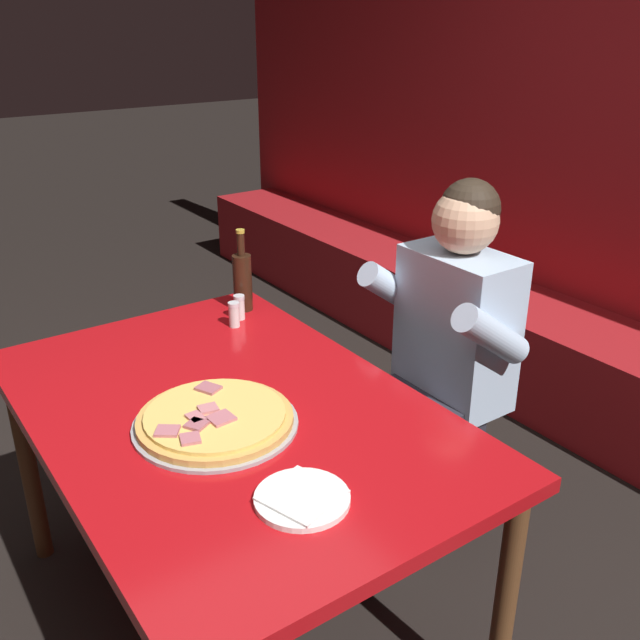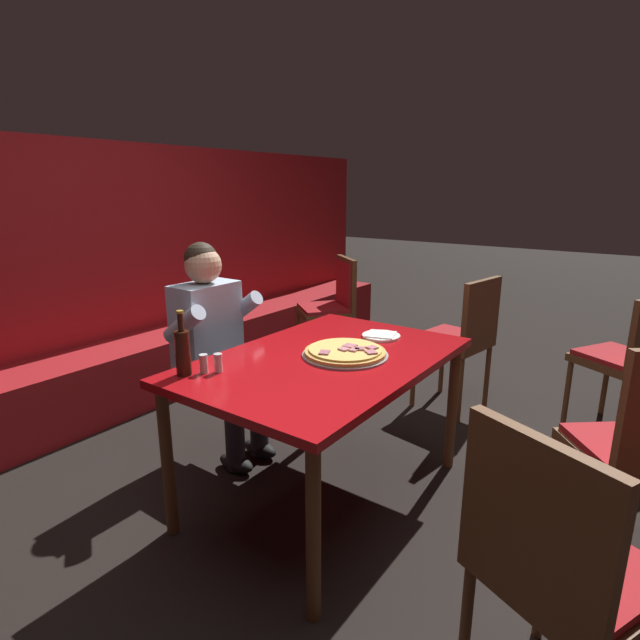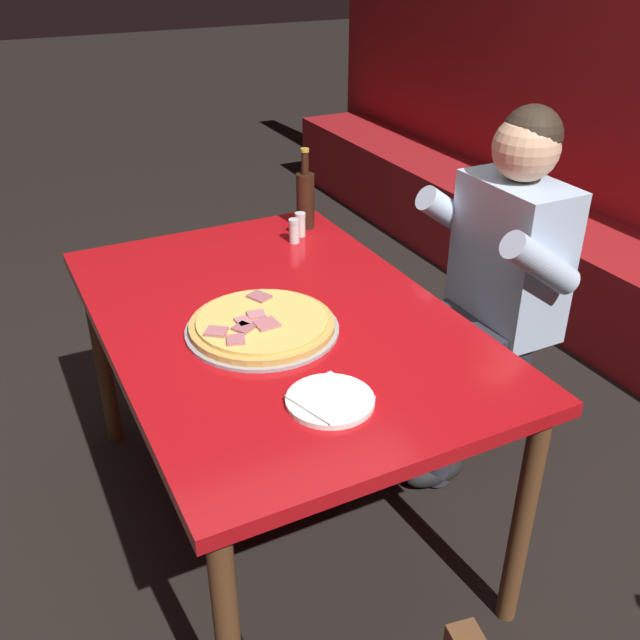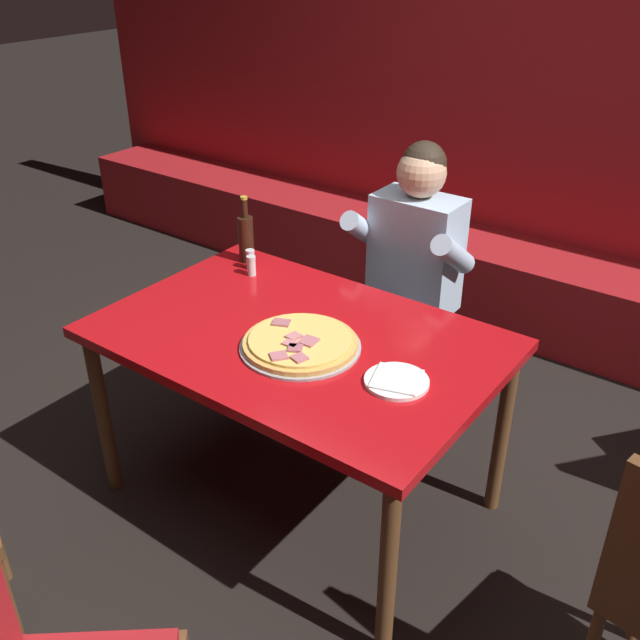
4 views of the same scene
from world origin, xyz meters
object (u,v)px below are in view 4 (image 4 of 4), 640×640
object	(u,v)px
main_dining_table	(298,352)
plate_white_paper	(397,381)
shaker_oregano	(251,267)
diner_seated_blue_shirt	(404,275)
pizza	(300,343)
shaker_parmesan	(250,260)
beer_bottle	(246,237)

from	to	relation	value
main_dining_table	plate_white_paper	bearing A→B (deg)	-7.29
shaker_oregano	diner_seated_blue_shirt	xyz separation A→B (m)	(0.45, 0.50, -0.10)
diner_seated_blue_shirt	pizza	bearing A→B (deg)	-85.16
main_dining_table	diner_seated_blue_shirt	bearing A→B (deg)	90.24
shaker_oregano	diner_seated_blue_shirt	bearing A→B (deg)	48.16
plate_white_paper	shaker_parmesan	bearing A→B (deg)	158.55
diner_seated_blue_shirt	shaker_oregano	bearing A→B (deg)	-131.84
main_dining_table	plate_white_paper	world-z (taller)	plate_white_paper
pizza	beer_bottle	bearing A→B (deg)	145.28
plate_white_paper	diner_seated_blue_shirt	size ratio (longest dim) A/B	0.16
pizza	plate_white_paper	bearing A→B (deg)	1.95
main_dining_table	pizza	bearing A→B (deg)	-46.05
beer_bottle	diner_seated_blue_shirt	world-z (taller)	diner_seated_blue_shirt
pizza	shaker_parmesan	size ratio (longest dim) A/B	4.92
pizza	diner_seated_blue_shirt	xyz separation A→B (m)	(-0.07, 0.84, -0.08)
pizza	beer_bottle	size ratio (longest dim) A/B	1.45
shaker_oregano	shaker_parmesan	bearing A→B (deg)	135.05
pizza	beer_bottle	world-z (taller)	beer_bottle
plate_white_paper	shaker_oregano	size ratio (longest dim) A/B	2.44
shaker_parmesan	shaker_oregano	distance (m)	0.06
pizza	diner_seated_blue_shirt	bearing A→B (deg)	94.84
main_dining_table	diner_seated_blue_shirt	distance (m)	0.77
shaker_parmesan	diner_seated_blue_shirt	bearing A→B (deg)	42.74
beer_bottle	shaker_oregano	xyz separation A→B (m)	(0.11, -0.10, -0.07)
beer_bottle	main_dining_table	bearing A→B (deg)	-33.08
shaker_parmesan	main_dining_table	bearing A→B (deg)	-32.33
beer_bottle	shaker_oregano	distance (m)	0.16
pizza	beer_bottle	distance (m)	0.77
shaker_oregano	main_dining_table	bearing A→B (deg)	-30.82
pizza	shaker_oregano	distance (m)	0.62
plate_white_paper	shaker_oregano	xyz separation A→B (m)	(-0.90, 0.33, 0.03)
main_dining_table	shaker_parmesan	size ratio (longest dim) A/B	16.66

